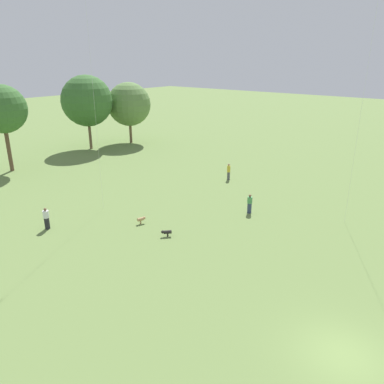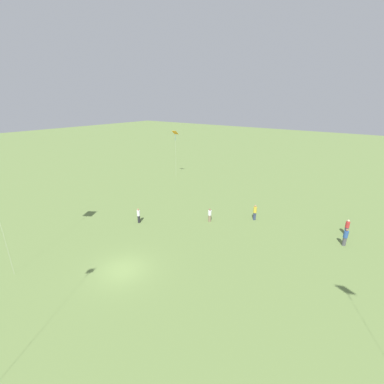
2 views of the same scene
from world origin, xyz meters
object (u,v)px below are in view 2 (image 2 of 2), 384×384
at_px(kite_4, 175,134).
at_px(person_2, 210,215).
at_px(person_3, 139,216).
at_px(person_4, 345,237).
at_px(person_6, 255,212).
at_px(person_7, 347,227).

bearing_deg(kite_4, person_2, -173.54).
bearing_deg(person_3, person_4, -173.06).
bearing_deg(person_6, kite_4, 66.67).
height_order(person_4, person_6, person_6).
bearing_deg(person_6, person_4, -90.57).
xyz_separation_m(person_7, kite_4, (-6.15, -29.18, 7.17)).
relative_size(person_2, person_4, 0.89).
bearing_deg(person_3, person_6, -156.57).
height_order(person_6, kite_4, kite_4).
bearing_deg(person_4, person_6, 60.80).
distance_m(person_3, person_6, 13.98).
relative_size(person_2, person_6, 0.86).
bearing_deg(kite_4, person_7, -147.08).
bearing_deg(person_6, person_3, 130.16).
xyz_separation_m(person_2, kite_4, (-12.28, -15.51, 7.22)).
relative_size(person_6, kite_4, 0.22).
relative_size(person_3, person_6, 0.94).
xyz_separation_m(person_2, person_4, (-3.48, 13.82, 0.10)).
bearing_deg(person_2, person_7, 124.57).
relative_size(person_4, person_6, 0.96).
xyz_separation_m(person_3, person_4, (-8.79, 20.41, 0.01)).
height_order(person_2, person_4, person_4).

